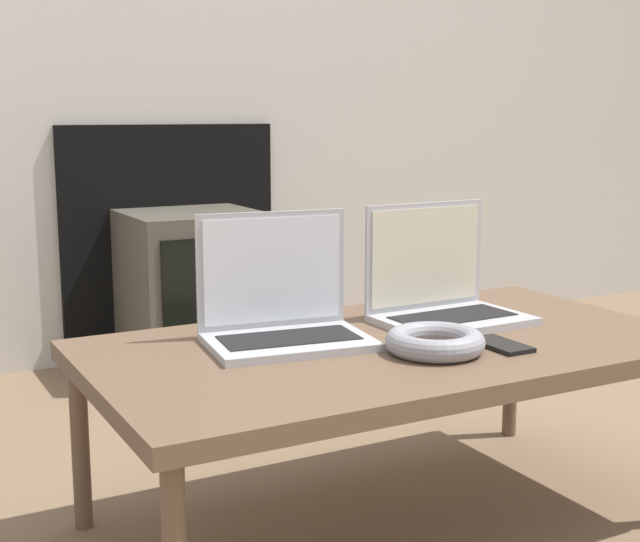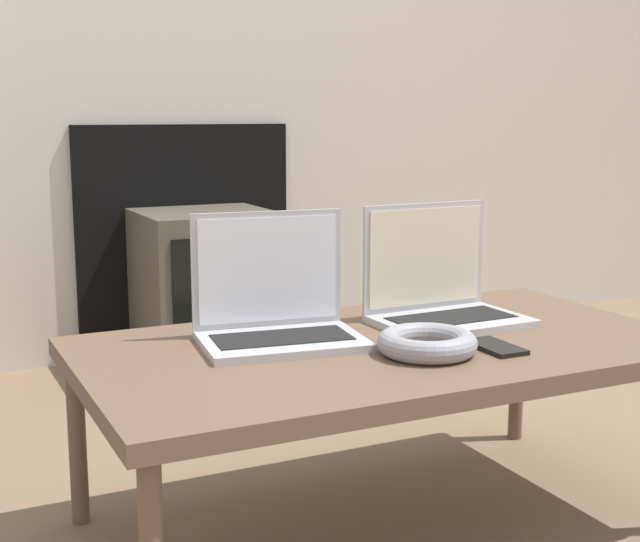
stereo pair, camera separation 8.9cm
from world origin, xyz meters
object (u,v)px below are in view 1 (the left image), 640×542
phone (501,345)px  tv (194,291)px  laptop_right (441,293)px  laptop_left (282,312)px  headphones (435,342)px

phone → tv: tv is taller
laptop_right → phone: size_ratio=2.47×
laptop_left → headphones: 0.31m
phone → tv: (-0.11, 1.39, -0.13)m
laptop_right → laptop_left: bearing=178.4°
laptop_right → tv: bearing=95.6°
laptop_right → headphones: laptop_right is taller
laptop_right → tv: 1.17m
phone → laptop_left: bearing=145.3°
headphones → phone: (0.14, -0.03, -0.02)m
laptop_right → headphones: 0.28m
headphones → tv: (0.02, 1.37, -0.15)m
laptop_left → headphones: (0.21, -0.22, -0.04)m
phone → tv: bearing=94.7°
tv → laptop_left: bearing=-101.7°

